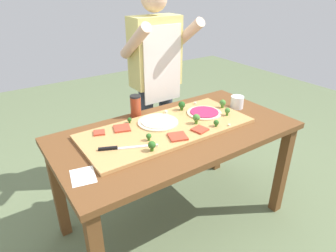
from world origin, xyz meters
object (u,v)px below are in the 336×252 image
object	(u,v)px
broccoli_floret_back_right	(129,120)
cheese_crumble_d	(229,125)
cheese_crumble_b	(166,112)
recipe_note	(83,176)
broccoli_floret_center_left	(223,103)
broccoli_floret_center_right	(196,118)
sauce_jar	(136,106)
cheese_crumble_a	(195,103)
cheese_crumble_c	(157,145)
pizza_slice_center	(178,137)
broccoli_floret_front_mid	(227,111)
pizza_slice_far_right	(200,130)
pizza_slice_near_right	(122,128)
broccoli_floret_back_mid	(216,123)
prep_table	(176,144)
pizza_whole_white_garlic	(158,122)
flour_cup	(237,103)
chefs_knife	(118,148)
broccoli_floret_front_left	(152,145)
broccoli_floret_back_left	(149,136)
pizza_whole_beet_magenta	(204,113)
cook_center	(156,74)
pizza_slice_near_left	(99,133)
broccoli_floret_front_right	(182,105)

from	to	relation	value
broccoli_floret_back_right	cheese_crumble_d	distance (m)	0.68
cheese_crumble_b	recipe_note	size ratio (longest dim) A/B	0.12
broccoli_floret_center_left	broccoli_floret_center_right	world-z (taller)	broccoli_floret_center_right
sauce_jar	cheese_crumble_a	bearing A→B (deg)	-12.00
cheese_crumble_c	sauce_jar	distance (m)	0.51
pizza_slice_center	broccoli_floret_front_mid	bearing A→B (deg)	7.71
pizza_slice_far_right	broccoli_floret_front_mid	bearing A→B (deg)	12.69
pizza_slice_near_right	broccoli_floret_back_mid	world-z (taller)	broccoli_floret_back_mid
prep_table	sauce_jar	size ratio (longest dim) A/B	10.00
pizza_slice_far_right	cheese_crumble_d	size ratio (longest dim) A/B	7.31
pizza_whole_white_garlic	cheese_crumble_a	xyz separation A→B (m)	(0.43, 0.12, 0.00)
prep_table	pizza_slice_near_right	size ratio (longest dim) A/B	15.54
broccoli_floret_center_left	cheese_crumble_a	distance (m)	0.22
broccoli_floret_back_right	pizza_slice_center	bearing A→B (deg)	-66.90
broccoli_floret_back_right	cheese_crumble_a	distance (m)	0.59
sauce_jar	flour_cup	bearing A→B (deg)	-22.65
chefs_knife	pizza_slice_far_right	size ratio (longest dim) A/B	3.32
cheese_crumble_d	cheese_crumble_a	bearing A→B (deg)	83.00
broccoli_floret_back_mid	recipe_note	xyz separation A→B (m)	(-0.92, -0.01, -0.05)
cheese_crumble_a	sauce_jar	distance (m)	0.49
broccoli_floret_center_right	broccoli_floret_front_left	xyz separation A→B (m)	(-0.44, -0.13, -0.00)
broccoli_floret_back_left	cheese_crumble_d	bearing A→B (deg)	-13.49
pizza_whole_beet_magenta	recipe_note	world-z (taller)	pizza_whole_beet_magenta
chefs_knife	cook_center	world-z (taller)	cook_center
pizza_slice_center	recipe_note	bearing A→B (deg)	-177.08
pizza_whole_beet_magenta	broccoli_floret_center_right	bearing A→B (deg)	-148.24
chefs_knife	cook_center	xyz separation A→B (m)	(0.66, 0.63, 0.18)
broccoli_floret_back_left	broccoli_floret_front_left	bearing A→B (deg)	-112.58
pizza_whole_white_garlic	broccoli_floret_center_left	bearing A→B (deg)	-5.42
pizza_whole_white_garlic	cheese_crumble_b	distance (m)	0.17
pizza_slice_near_left	prep_table	bearing A→B (deg)	-24.47
flour_cup	sauce_jar	world-z (taller)	sauce_jar
broccoli_floret_front_left	pizza_slice_near_left	bearing A→B (deg)	114.38
broccoli_floret_front_right	flour_cup	distance (m)	0.45
pizza_whole_beet_magenta	broccoli_floret_front_mid	world-z (taller)	broccoli_floret_front_mid
cheese_crumble_a	broccoli_floret_center_left	bearing A→B (deg)	-54.07
pizza_slice_far_right	pizza_slice_near_right	xyz separation A→B (m)	(-0.41, 0.30, 0.00)
cheese_crumble_a	cook_center	xyz separation A→B (m)	(-0.14, 0.34, 0.18)
broccoli_floret_back_left	broccoli_floret_center_right	size ratio (longest dim) A/B	0.68
flour_cup	sauce_jar	distance (m)	0.79
broccoli_floret_front_mid	flour_cup	bearing A→B (deg)	25.69
cheese_crumble_c	cook_center	xyz separation A→B (m)	(0.46, 0.73, 0.18)
cheese_crumble_c	recipe_note	distance (m)	0.46
pizza_slice_near_right	flour_cup	distance (m)	0.94
cheese_crumble_c	cook_center	bearing A→B (deg)	57.90
pizza_whole_white_garlic	recipe_note	xyz separation A→B (m)	(-0.63, -0.28, -0.03)
broccoli_floret_front_right	prep_table	bearing A→B (deg)	-133.21
broccoli_floret_back_left	cheese_crumble_c	size ratio (longest dim) A/B	3.36
broccoli_floret_back_mid	pizza_whole_white_garlic	bearing A→B (deg)	138.06
broccoli_floret_front_left	sauce_jar	bearing A→B (deg)	70.96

